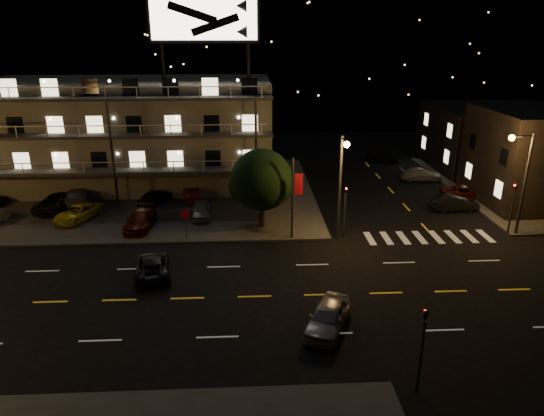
{
  "coord_description": "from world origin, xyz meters",
  "views": [
    {
      "loc": [
        1.74,
        -25.45,
        14.95
      ],
      "look_at": [
        3.47,
        8.0,
        2.71
      ],
      "focal_mm": 32.0,
      "sensor_mm": 36.0,
      "label": 1
    }
  ],
  "objects_px": {
    "lot_car_4": "(201,210)",
    "lot_car_2": "(78,213)",
    "side_car_0": "(454,203)",
    "road_car_east": "(328,317)",
    "tree": "(261,182)",
    "road_car_west": "(152,265)",
    "lot_car_7": "(77,197)"
  },
  "relations": [
    {
      "from": "lot_car_4",
      "to": "lot_car_2",
      "type": "bearing_deg",
      "value": 176.52
    },
    {
      "from": "lot_car_4",
      "to": "side_car_0",
      "type": "bearing_deg",
      "value": -1.81
    },
    {
      "from": "lot_car_2",
      "to": "road_car_east",
      "type": "relative_size",
      "value": 1.03
    },
    {
      "from": "lot_car_2",
      "to": "side_car_0",
      "type": "xyz_separation_m",
      "value": [
        32.33,
        0.93,
        -0.09
      ]
    },
    {
      "from": "road_car_east",
      "to": "side_car_0",
      "type": "bearing_deg",
      "value": 74.86
    },
    {
      "from": "side_car_0",
      "to": "road_car_east",
      "type": "relative_size",
      "value": 0.96
    },
    {
      "from": "tree",
      "to": "lot_car_2",
      "type": "height_order",
      "value": "tree"
    },
    {
      "from": "road_car_east",
      "to": "tree",
      "type": "bearing_deg",
      "value": 126.05
    },
    {
      "from": "lot_car_2",
      "to": "road_car_west",
      "type": "relative_size",
      "value": 0.96
    },
    {
      "from": "side_car_0",
      "to": "road_car_east",
      "type": "distance_m",
      "value": 22.42
    },
    {
      "from": "lot_car_4",
      "to": "road_car_west",
      "type": "xyz_separation_m",
      "value": [
        -2.32,
        -9.9,
        -0.14
      ]
    },
    {
      "from": "lot_car_4",
      "to": "side_car_0",
      "type": "height_order",
      "value": "lot_car_4"
    },
    {
      "from": "road_car_west",
      "to": "lot_car_4",
      "type": "bearing_deg",
      "value": -113.65
    },
    {
      "from": "lot_car_2",
      "to": "lot_car_7",
      "type": "height_order",
      "value": "lot_car_7"
    },
    {
      "from": "lot_car_4",
      "to": "lot_car_7",
      "type": "xyz_separation_m",
      "value": [
        -11.46,
        3.67,
        0.13
      ]
    },
    {
      "from": "road_car_east",
      "to": "road_car_west",
      "type": "distance_m",
      "value": 12.39
    },
    {
      "from": "lot_car_4",
      "to": "road_car_east",
      "type": "xyz_separation_m",
      "value": [
        8.1,
        -16.61,
        -0.05
      ]
    },
    {
      "from": "tree",
      "to": "lot_car_4",
      "type": "relative_size",
      "value": 1.7
    },
    {
      "from": "lot_car_7",
      "to": "side_car_0",
      "type": "relative_size",
      "value": 1.27
    },
    {
      "from": "lot_car_4",
      "to": "lot_car_7",
      "type": "distance_m",
      "value": 12.03
    },
    {
      "from": "side_car_0",
      "to": "road_car_west",
      "type": "height_order",
      "value": "side_car_0"
    },
    {
      "from": "tree",
      "to": "road_car_east",
      "type": "distance_m",
      "value": 14.91
    },
    {
      "from": "road_car_east",
      "to": "road_car_west",
      "type": "xyz_separation_m",
      "value": [
        -10.42,
        6.71,
        -0.09
      ]
    },
    {
      "from": "lot_car_7",
      "to": "road_car_west",
      "type": "bearing_deg",
      "value": 113.7
    },
    {
      "from": "lot_car_4",
      "to": "road_car_west",
      "type": "height_order",
      "value": "lot_car_4"
    },
    {
      "from": "lot_car_7",
      "to": "road_car_west",
      "type": "distance_m",
      "value": 16.36
    },
    {
      "from": "lot_car_4",
      "to": "road_car_east",
      "type": "height_order",
      "value": "road_car_east"
    },
    {
      "from": "tree",
      "to": "road_car_west",
      "type": "distance_m",
      "value": 10.99
    },
    {
      "from": "tree",
      "to": "lot_car_2",
      "type": "relative_size",
      "value": 1.42
    },
    {
      "from": "road_car_east",
      "to": "lot_car_4",
      "type": "bearing_deg",
      "value": 139.73
    },
    {
      "from": "tree",
      "to": "lot_car_4",
      "type": "bearing_deg",
      "value": 154.46
    },
    {
      "from": "road_car_west",
      "to": "tree",
      "type": "bearing_deg",
      "value": -144.7
    }
  ]
}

